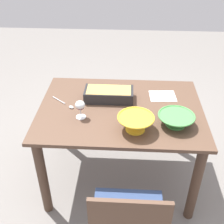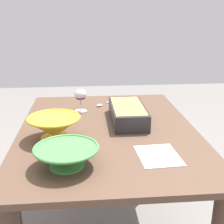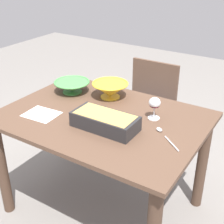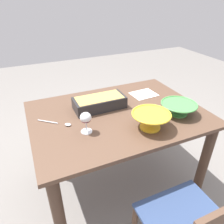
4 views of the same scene
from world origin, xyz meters
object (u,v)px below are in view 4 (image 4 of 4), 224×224
object	(u,v)px
dining_table	(118,128)
wine_glass	(86,119)
napkin	(144,94)
small_bowl	(178,108)
serving_spoon	(61,124)
mixing_bowl	(151,120)
casserole_dish	(99,102)

from	to	relation	value
dining_table	wine_glass	size ratio (longest dim) A/B	8.95
wine_glass	napkin	xyz separation A→B (m)	(0.63, 0.33, -0.10)
wine_glass	dining_table	bearing A→B (deg)	26.12
dining_table	napkin	size ratio (longest dim) A/B	6.00
small_bowl	serving_spoon	distance (m)	0.84
wine_glass	small_bowl	size ratio (longest dim) A/B	0.54
mixing_bowl	small_bowl	size ratio (longest dim) A/B	0.98
dining_table	casserole_dish	size ratio (longest dim) A/B	3.26
dining_table	napkin	bearing A→B (deg)	29.50
mixing_bowl	serving_spoon	distance (m)	0.60
wine_glass	serving_spoon	size ratio (longest dim) A/B	0.69
small_bowl	napkin	size ratio (longest dim) A/B	1.24
dining_table	small_bowl	distance (m)	0.48
dining_table	wine_glass	bearing A→B (deg)	-153.88
mixing_bowl	napkin	bearing A→B (deg)	63.39
wine_glass	casserole_dish	size ratio (longest dim) A/B	0.36
mixing_bowl	wine_glass	bearing A→B (deg)	162.88
wine_glass	serving_spoon	distance (m)	0.22
casserole_dish	mixing_bowl	bearing A→B (deg)	-61.41
dining_table	casserole_dish	world-z (taller)	casserole_dish
casserole_dish	napkin	bearing A→B (deg)	9.25
wine_glass	casserole_dish	bearing A→B (deg)	54.15
dining_table	small_bowl	xyz separation A→B (m)	(0.39, -0.19, 0.19)
dining_table	serving_spoon	bearing A→B (deg)	178.52
casserole_dish	small_bowl	size ratio (longest dim) A/B	1.49
wine_glass	mixing_bowl	bearing A→B (deg)	-17.12
mixing_bowl	serving_spoon	size ratio (longest dim) A/B	1.24
casserole_dish	napkin	size ratio (longest dim) A/B	1.84
dining_table	mixing_bowl	size ratio (longest dim) A/B	4.95
dining_table	mixing_bowl	bearing A→B (deg)	-67.39
casserole_dish	mixing_bowl	size ratio (longest dim) A/B	1.52
mixing_bowl	serving_spoon	bearing A→B (deg)	152.64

